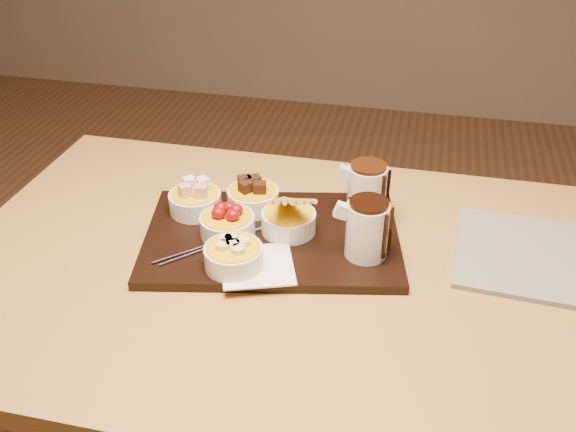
% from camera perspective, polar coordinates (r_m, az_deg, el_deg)
% --- Properties ---
extents(dining_table, '(1.20, 0.80, 0.75)m').
position_cam_1_polar(dining_table, '(1.19, -0.06, -8.11)').
color(dining_table, '#A77B3E').
rests_on(dining_table, ground).
extents(serving_board, '(0.51, 0.39, 0.02)m').
position_cam_1_polar(serving_board, '(1.18, -1.43, -1.92)').
color(serving_board, black).
rests_on(serving_board, dining_table).
extents(napkin, '(0.15, 0.15, 0.00)m').
position_cam_1_polar(napkin, '(1.09, -2.72, -4.43)').
color(napkin, white).
rests_on(napkin, serving_board).
extents(bowl_marshmallows, '(0.10, 0.10, 0.04)m').
position_cam_1_polar(bowl_marshmallows, '(1.24, -8.25, 1.22)').
color(bowl_marshmallows, silver).
rests_on(bowl_marshmallows, serving_board).
extents(bowl_cake, '(0.10, 0.10, 0.04)m').
position_cam_1_polar(bowl_cake, '(1.24, -3.11, 1.53)').
color(bowl_cake, silver).
rests_on(bowl_cake, serving_board).
extents(bowl_strawberries, '(0.10, 0.10, 0.04)m').
position_cam_1_polar(bowl_strawberries, '(1.16, -5.40, -0.86)').
color(bowl_strawberries, silver).
rests_on(bowl_strawberries, serving_board).
extents(bowl_biscotti, '(0.10, 0.10, 0.04)m').
position_cam_1_polar(bowl_biscotti, '(1.17, 0.05, -0.53)').
color(bowl_biscotti, silver).
rests_on(bowl_biscotti, serving_board).
extents(bowl_bananas, '(0.10, 0.10, 0.04)m').
position_cam_1_polar(bowl_bananas, '(1.08, -4.86, -3.65)').
color(bowl_bananas, silver).
rests_on(bowl_bananas, serving_board).
extents(pitcher_dark_chocolate, '(0.09, 0.09, 0.10)m').
position_cam_1_polar(pitcher_dark_chocolate, '(1.10, 7.04, -1.24)').
color(pitcher_dark_chocolate, silver).
rests_on(pitcher_dark_chocolate, serving_board).
extents(pitcher_milk_chocolate, '(0.09, 0.09, 0.10)m').
position_cam_1_polar(pitcher_milk_chocolate, '(1.21, 7.01, 2.19)').
color(pitcher_milk_chocolate, silver).
rests_on(pitcher_milk_chocolate, serving_board).
extents(fondue_skewers, '(0.20, 0.21, 0.01)m').
position_cam_1_polar(fondue_skewers, '(1.15, -5.98, -2.18)').
color(fondue_skewers, silver).
rests_on(fondue_skewers, serving_board).
extents(newspaper, '(0.33, 0.27, 0.01)m').
position_cam_1_polar(newspaper, '(1.22, 22.15, -3.56)').
color(newspaper, beige).
rests_on(newspaper, dining_table).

